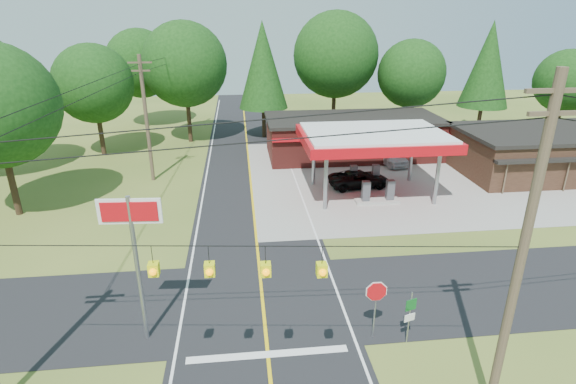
{
  "coord_description": "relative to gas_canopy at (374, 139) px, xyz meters",
  "views": [
    {
      "loc": [
        -0.79,
        -17.97,
        12.73
      ],
      "look_at": [
        2.0,
        7.0,
        2.8
      ],
      "focal_mm": 28.0,
      "sensor_mm": 36.0,
      "label": 1
    }
  ],
  "objects": [
    {
      "name": "ground",
      "position": [
        -9.0,
        -13.0,
        -4.27
      ],
      "size": [
        120.0,
        120.0,
        0.0
      ],
      "primitive_type": "plane",
      "color": "#496122",
      "rests_on": "ground"
    },
    {
      "name": "main_highway",
      "position": [
        -9.0,
        -13.0,
        -4.26
      ],
      "size": [
        8.0,
        120.0,
        0.02
      ],
      "primitive_type": "cube",
      "color": "black",
      "rests_on": "ground"
    },
    {
      "name": "cross_road",
      "position": [
        -9.0,
        -13.0,
        -4.25
      ],
      "size": [
        70.0,
        7.0,
        0.02
      ],
      "primitive_type": "cube",
      "color": "black",
      "rests_on": "ground"
    },
    {
      "name": "lane_center_yellow",
      "position": [
        -9.0,
        -13.0,
        -4.24
      ],
      "size": [
        0.15,
        110.0,
        0.0
      ],
      "primitive_type": "cube",
      "color": "yellow",
      "rests_on": "main_highway"
    },
    {
      "name": "gas_canopy",
      "position": [
        0.0,
        0.0,
        0.0
      ],
      "size": [
        10.6,
        7.4,
        4.88
      ],
      "color": "gray",
      "rests_on": "ground"
    },
    {
      "name": "convenience_store",
      "position": [
        1.0,
        9.98,
        -2.35
      ],
      "size": [
        16.4,
        7.55,
        3.8
      ],
      "color": "maroon",
      "rests_on": "ground"
    },
    {
      "name": "utility_pole_near_right",
      "position": [
        -1.5,
        -20.0,
        1.69
      ],
      "size": [
        1.8,
        0.3,
        11.5
      ],
      "color": "#473828",
      "rests_on": "ground"
    },
    {
      "name": "utility_pole_far_left",
      "position": [
        -17.0,
        5.0,
        0.93
      ],
      "size": [
        1.8,
        0.3,
        10.0
      ],
      "color": "#473828",
      "rests_on": "ground"
    },
    {
      "name": "utility_pole_north",
      "position": [
        -15.5,
        22.0,
        0.48
      ],
      "size": [
        0.3,
        0.3,
        9.5
      ],
      "color": "#473828",
      "rests_on": "ground"
    },
    {
      "name": "overhead_beacons",
      "position": [
        -10.0,
        -19.0,
        1.95
      ],
      "size": [
        17.04,
        2.04,
        1.03
      ],
      "color": "black",
      "rests_on": "ground"
    },
    {
      "name": "treeline_backdrop",
      "position": [
        -8.18,
        11.01,
        3.22
      ],
      "size": [
        70.27,
        51.59,
        13.3
      ],
      "color": "#332316",
      "rests_on": "ground"
    },
    {
      "name": "suv_car",
      "position": [
        -0.5,
        1.5,
        -3.6
      ],
      "size": [
        5.21,
        5.21,
        1.33
      ],
      "primitive_type": "imported",
      "rotation": [
        0.0,
        0.0,
        1.67
      ],
      "color": "black",
      "rests_on": "ground"
    },
    {
      "name": "sedan_car",
      "position": [
        3.76,
        7.09,
        -3.49
      ],
      "size": [
        5.55,
        5.55,
        1.56
      ],
      "primitive_type": "imported",
      "rotation": [
        0.0,
        0.0,
        0.24
      ],
      "color": "silver",
      "rests_on": "ground"
    },
    {
      "name": "big_stop_sign",
      "position": [
        -14.0,
        -15.01,
        0.51
      ],
      "size": [
        2.41,
        0.26,
        6.48
      ],
      "color": "gray",
      "rests_on": "ground"
    },
    {
      "name": "octagonal_stop_sign",
      "position": [
        -4.5,
        -16.01,
        -2.2
      ],
      "size": [
        0.94,
        0.09,
        2.75
      ],
      "color": "gray",
      "rests_on": "ground"
    },
    {
      "name": "route_sign_post",
      "position": [
        -3.2,
        -16.52,
        -2.79
      ],
      "size": [
        0.49,
        0.18,
        2.47
      ],
      "color": "gray",
      "rests_on": "ground"
    }
  ]
}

